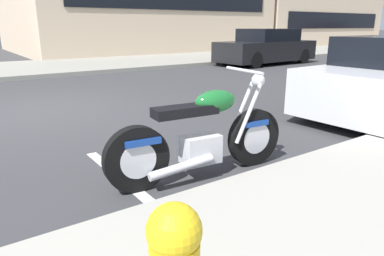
{
  "coord_description": "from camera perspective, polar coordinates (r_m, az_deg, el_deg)",
  "views": [
    {
      "loc": [
        -1.37,
        -7.03,
        1.58
      ],
      "look_at": [
        0.77,
        -3.96,
        0.49
      ],
      "focal_mm": 33.09,
      "sensor_mm": 36.0,
      "label": 1
    }
  ],
  "objects": [
    {
      "name": "parked_motorcycle",
      "position": [
        3.74,
        1.68,
        -1.56
      ],
      "size": [
        2.1,
        0.62,
        1.13
      ],
      "rotation": [
        0.0,
        0.0,
        -0.1
      ],
      "color": "black",
      "rests_on": "ground"
    },
    {
      "name": "parking_stall_stripe",
      "position": [
        3.76,
        -10.27,
        -8.8
      ],
      "size": [
        0.12,
        2.2,
        0.01
      ],
      "primitive_type": "cube",
      "color": "silver",
      "rests_on": "ground"
    },
    {
      "name": "ground_plane",
      "position": [
        7.33,
        -23.2,
        2.47
      ],
      "size": [
        260.0,
        260.0,
        0.0
      ],
      "primitive_type": "plane",
      "color": "#333335"
    },
    {
      "name": "sidewalk_far_curb",
      "position": [
        19.44,
        9.0,
        11.57
      ],
      "size": [
        120.0,
        5.0,
        0.14
      ],
      "primitive_type": "cube",
      "color": "gray",
      "rests_on": "ground"
    },
    {
      "name": "car_opposite_curb",
      "position": [
        15.49,
        11.92,
        12.57
      ],
      "size": [
        4.65,
        1.98,
        1.45
      ],
      "rotation": [
        0.0,
        0.0,
        3.2
      ],
      "color": "black",
      "rests_on": "ground"
    }
  ]
}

